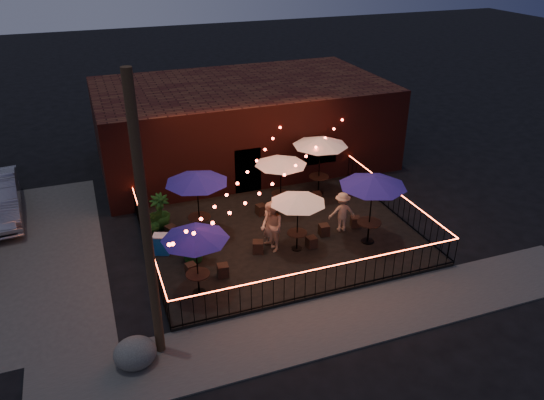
{
  "coord_description": "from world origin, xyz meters",
  "views": [
    {
      "loc": [
        -6.41,
        -14.41,
        10.6
      ],
      "look_at": [
        -0.08,
        2.73,
        1.3
      ],
      "focal_mm": 35.0,
      "sensor_mm": 36.0,
      "label": 1
    }
  ],
  "objects_px": {
    "cafe_table_1": "(196,179)",
    "cafe_table_3": "(281,162)",
    "utility_pole": "(146,228)",
    "cafe_table_4": "(373,182)",
    "cafe_table_2": "(298,200)",
    "boulder": "(135,353)",
    "cooler": "(162,244)",
    "cafe_table_0": "(195,235)",
    "cafe_table_5": "(320,142)"
  },
  "relations": [
    {
      "from": "cafe_table_3",
      "to": "cafe_table_4",
      "type": "distance_m",
      "value": 4.19
    },
    {
      "from": "cafe_table_1",
      "to": "boulder",
      "type": "xyz_separation_m",
      "value": [
        -3.21,
        -5.93,
        -2.13
      ]
    },
    {
      "from": "cafe_table_1",
      "to": "cooler",
      "type": "height_order",
      "value": "cafe_table_1"
    },
    {
      "from": "utility_pole",
      "to": "cafe_table_5",
      "type": "height_order",
      "value": "utility_pole"
    },
    {
      "from": "cafe_table_4",
      "to": "cafe_table_0",
      "type": "bearing_deg",
      "value": -172.39
    },
    {
      "from": "cafe_table_1",
      "to": "cafe_table_4",
      "type": "xyz_separation_m",
      "value": [
        5.8,
        -2.65,
        0.09
      ]
    },
    {
      "from": "cafe_table_2",
      "to": "cafe_table_5",
      "type": "xyz_separation_m",
      "value": [
        2.7,
        3.98,
        0.38
      ]
    },
    {
      "from": "utility_pole",
      "to": "cafe_table_4",
      "type": "height_order",
      "value": "utility_pole"
    },
    {
      "from": "cafe_table_1",
      "to": "cafe_table_3",
      "type": "height_order",
      "value": "cafe_table_1"
    },
    {
      "from": "cafe_table_1",
      "to": "cafe_table_3",
      "type": "bearing_deg",
      "value": 14.45
    },
    {
      "from": "cafe_table_3",
      "to": "utility_pole",
      "type": "bearing_deg",
      "value": -133.17
    },
    {
      "from": "cafe_table_4",
      "to": "cafe_table_2",
      "type": "bearing_deg",
      "value": 170.46
    },
    {
      "from": "cafe_table_3",
      "to": "cooler",
      "type": "height_order",
      "value": "cafe_table_3"
    },
    {
      "from": "utility_pole",
      "to": "cooler",
      "type": "distance_m",
      "value": 6.01
    },
    {
      "from": "cafe_table_3",
      "to": "cafe_table_2",
      "type": "bearing_deg",
      "value": -100.36
    },
    {
      "from": "utility_pole",
      "to": "cafe_table_4",
      "type": "xyz_separation_m",
      "value": [
        8.29,
        2.97,
        -1.37
      ]
    },
    {
      "from": "cafe_table_1",
      "to": "cafe_table_3",
      "type": "xyz_separation_m",
      "value": [
        3.68,
        0.95,
        -0.23
      ]
    },
    {
      "from": "cafe_table_4",
      "to": "cafe_table_5",
      "type": "bearing_deg",
      "value": 90.05
    },
    {
      "from": "cafe_table_3",
      "to": "cafe_table_0",
      "type": "bearing_deg",
      "value": -135.44
    },
    {
      "from": "cafe_table_2",
      "to": "boulder",
      "type": "height_order",
      "value": "cafe_table_2"
    },
    {
      "from": "cafe_table_0",
      "to": "cafe_table_5",
      "type": "xyz_separation_m",
      "value": [
        6.68,
        5.32,
        0.27
      ]
    },
    {
      "from": "cafe_table_1",
      "to": "cafe_table_2",
      "type": "xyz_separation_m",
      "value": [
        3.1,
        -2.2,
        -0.35
      ]
    },
    {
      "from": "cafe_table_1",
      "to": "cafe_table_4",
      "type": "distance_m",
      "value": 6.38
    },
    {
      "from": "cafe_table_0",
      "to": "cafe_table_5",
      "type": "height_order",
      "value": "cafe_table_5"
    },
    {
      "from": "boulder",
      "to": "cafe_table_4",
      "type": "bearing_deg",
      "value": 19.99
    },
    {
      "from": "utility_pole",
      "to": "cooler",
      "type": "xyz_separation_m",
      "value": [
        0.9,
        4.83,
        -3.46
      ]
    },
    {
      "from": "cafe_table_1",
      "to": "cafe_table_5",
      "type": "xyz_separation_m",
      "value": [
        5.8,
        1.78,
        0.03
      ]
    },
    {
      "from": "utility_pole",
      "to": "cafe_table_0",
      "type": "bearing_deg",
      "value": 52.37
    },
    {
      "from": "cafe_table_0",
      "to": "cafe_table_3",
      "type": "xyz_separation_m",
      "value": [
        4.56,
        4.49,
        0.01
      ]
    },
    {
      "from": "cafe_table_5",
      "to": "utility_pole",
      "type": "bearing_deg",
      "value": -138.22
    },
    {
      "from": "cafe_table_3",
      "to": "boulder",
      "type": "relative_size",
      "value": 2.46
    },
    {
      "from": "utility_pole",
      "to": "cafe_table_3",
      "type": "height_order",
      "value": "utility_pole"
    },
    {
      "from": "utility_pole",
      "to": "cafe_table_4",
      "type": "relative_size",
      "value": 2.95
    },
    {
      "from": "boulder",
      "to": "cafe_table_0",
      "type": "bearing_deg",
      "value": 45.74
    },
    {
      "from": "cafe_table_4",
      "to": "cooler",
      "type": "distance_m",
      "value": 7.9
    },
    {
      "from": "cafe_table_1",
      "to": "cooler",
      "type": "xyz_separation_m",
      "value": [
        -1.58,
        -0.79,
        -2.0
      ]
    },
    {
      "from": "cafe_table_5",
      "to": "cooler",
      "type": "distance_m",
      "value": 8.08
    },
    {
      "from": "cafe_table_2",
      "to": "boulder",
      "type": "bearing_deg",
      "value": -149.4
    },
    {
      "from": "cafe_table_2",
      "to": "cafe_table_3",
      "type": "distance_m",
      "value": 3.2
    },
    {
      "from": "cafe_table_1",
      "to": "cafe_table_5",
      "type": "distance_m",
      "value": 6.07
    },
    {
      "from": "cafe_table_3",
      "to": "cooler",
      "type": "bearing_deg",
      "value": -161.74
    },
    {
      "from": "cafe_table_3",
      "to": "cafe_table_5",
      "type": "bearing_deg",
      "value": 21.46
    },
    {
      "from": "cooler",
      "to": "boulder",
      "type": "height_order",
      "value": "cooler"
    },
    {
      "from": "cafe_table_1",
      "to": "cooler",
      "type": "distance_m",
      "value": 2.67
    },
    {
      "from": "cafe_table_1",
      "to": "cafe_table_2",
      "type": "relative_size",
      "value": 1.17
    },
    {
      "from": "cafe_table_3",
      "to": "cafe_table_4",
      "type": "bearing_deg",
      "value": -59.4
    },
    {
      "from": "cafe_table_1",
      "to": "utility_pole",
      "type": "bearing_deg",
      "value": -113.86
    },
    {
      "from": "cafe_table_5",
      "to": "cafe_table_2",
      "type": "bearing_deg",
      "value": -124.15
    },
    {
      "from": "utility_pole",
      "to": "cafe_table_5",
      "type": "relative_size",
      "value": 2.78
    },
    {
      "from": "cafe_table_2",
      "to": "cafe_table_4",
      "type": "relative_size",
      "value": 0.82
    }
  ]
}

